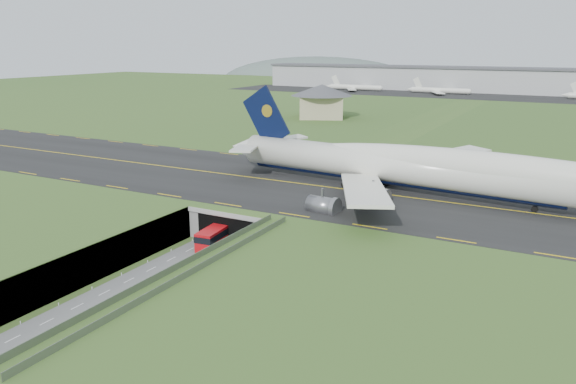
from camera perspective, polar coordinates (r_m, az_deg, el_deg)
The scene contains 10 objects.
ground at distance 97.23m, azimuth -9.03°, elevation -6.64°, with size 900.00×900.00×0.00m, color #2D5020.
airfield_deck at distance 96.18m, azimuth -9.10°, elevation -4.98°, with size 800.00×800.00×6.00m, color gray.
trench_road at distance 91.80m, azimuth -11.87°, elevation -8.04°, with size 12.00×75.00×0.20m, color slate.
taxiway at distance 121.99m, azimuth 0.19°, elevation 0.97°, with size 800.00×44.00×0.18m, color black.
tunnel_portal at distance 109.11m, azimuth -3.83°, elevation -2.24°, with size 17.00×22.30×6.00m.
guideway at distance 75.06m, azimuth -11.25°, elevation -8.98°, with size 3.00×53.00×7.05m.
jumbo_jet at distance 113.31m, azimuth 13.70°, elevation 2.33°, with size 98.88×62.58×20.80m.
shuttle_tram at distance 101.14m, azimuth -7.47°, elevation -4.57°, with size 4.14×8.94×3.50m.
service_building at distance 231.05m, azimuth 3.44°, elevation 9.50°, with size 32.86×32.86×13.58m.
cargo_terminal at distance 375.82m, azimuth 19.92°, elevation 10.68°, with size 320.00×67.00×15.60m.
Camera 1 is at (55.49, -71.66, 35.20)m, focal length 35.00 mm.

